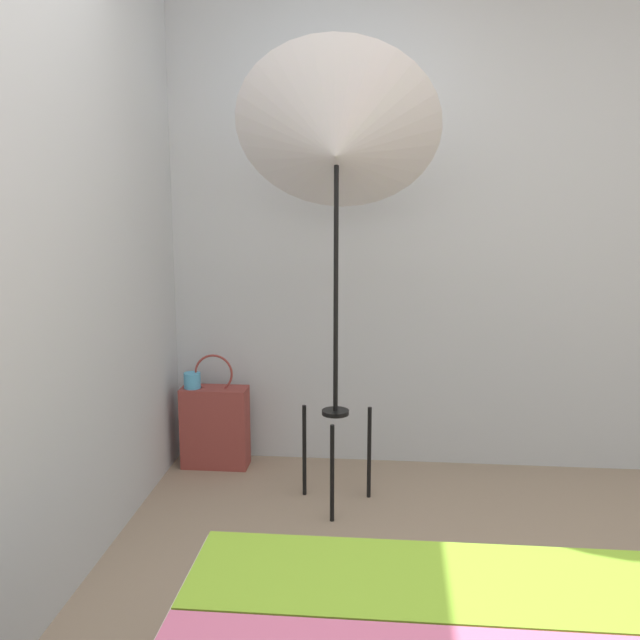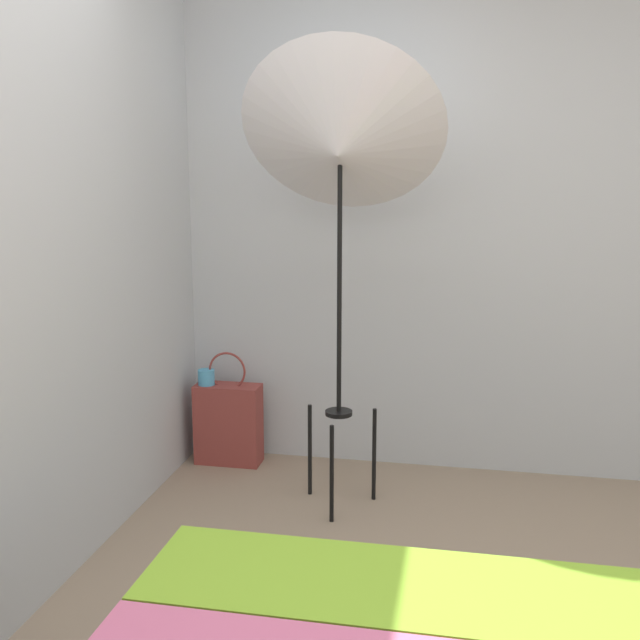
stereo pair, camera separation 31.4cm
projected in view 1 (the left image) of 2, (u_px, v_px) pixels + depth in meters
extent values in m
cube|color=#B7BCC1|center=(412.00, 225.00, 3.91)|extent=(8.00, 0.05, 2.60)
cube|color=#B7BCC1|center=(90.00, 241.00, 2.98)|extent=(0.05, 8.00, 2.60)
cube|color=#84B72D|center=(526.00, 589.00, 2.06)|extent=(1.88, 0.43, 0.04)
cylinder|color=black|center=(332.00, 473.00, 3.38)|extent=(0.02, 0.02, 0.46)
cylinder|color=black|center=(304.00, 450.00, 3.67)|extent=(0.02, 0.02, 0.46)
cylinder|color=black|center=(369.00, 453.00, 3.64)|extent=(0.02, 0.02, 0.46)
cylinder|color=black|center=(335.00, 412.00, 3.52)|extent=(0.13, 0.13, 0.02)
cylinder|color=black|center=(336.00, 282.00, 3.40)|extent=(0.02, 0.02, 1.24)
cone|color=silver|center=(337.00, 142.00, 3.28)|extent=(0.93, 0.74, 0.85)
cube|color=brown|center=(215.00, 427.00, 4.03)|extent=(0.36, 0.15, 0.44)
torus|color=brown|center=(214.00, 373.00, 3.98)|extent=(0.21, 0.01, 0.21)
cylinder|color=#4CA3D1|center=(194.00, 420.00, 4.02)|extent=(0.09, 0.09, 0.52)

